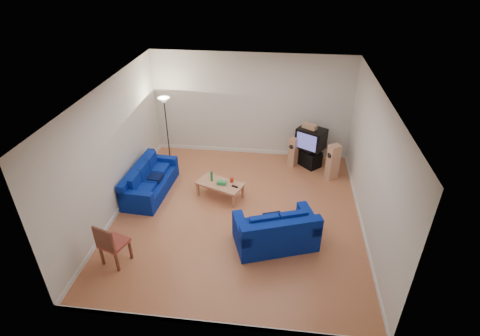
# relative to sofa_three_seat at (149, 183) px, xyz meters

# --- Properties ---
(room) EXTENTS (6.01, 6.51, 3.21)m
(room) POSITION_rel_sofa_three_seat_xyz_m (2.51, -0.67, 1.25)
(room) COLOR #974C2E
(room) RESTS_ON ground
(sofa_three_seat) EXTENTS (1.00, 2.07, 0.78)m
(sofa_three_seat) POSITION_rel_sofa_three_seat_xyz_m (0.00, 0.00, 0.00)
(sofa_three_seat) COLOR navy
(sofa_three_seat) RESTS_ON ground
(sofa_loveseat) EXTENTS (1.99, 1.51, 0.88)m
(sofa_loveseat) POSITION_rel_sofa_three_seat_xyz_m (3.48, -1.67, 0.04)
(sofa_loveseat) COLOR navy
(sofa_loveseat) RESTS_ON ground
(coffee_table) EXTENTS (1.33, 0.99, 0.43)m
(coffee_table) POSITION_rel_sofa_three_seat_xyz_m (1.95, 0.01, 0.09)
(coffee_table) COLOR tan
(coffee_table) RESTS_ON ground
(bottle) EXTENTS (0.07, 0.07, 0.27)m
(bottle) POSITION_rel_sofa_three_seat_xyz_m (1.71, 0.10, 0.28)
(bottle) COLOR #197233
(bottle) RESTS_ON coffee_table
(tissue_box) EXTENTS (0.24, 0.14, 0.10)m
(tissue_box) POSITION_rel_sofa_three_seat_xyz_m (2.00, -0.05, 0.19)
(tissue_box) COLOR green
(tissue_box) RESTS_ON coffee_table
(red_canister) EXTENTS (0.13, 0.13, 0.13)m
(red_canister) POSITION_rel_sofa_three_seat_xyz_m (2.24, 0.10, 0.21)
(red_canister) COLOR red
(red_canister) RESTS_ON coffee_table
(remote) EXTENTS (0.18, 0.12, 0.02)m
(remote) POSITION_rel_sofa_three_seat_xyz_m (2.35, -0.12, 0.15)
(remote) COLOR black
(remote) RESTS_ON coffee_table
(tv_stand) EXTENTS (0.88, 0.90, 0.49)m
(tv_stand) POSITION_rel_sofa_three_seat_xyz_m (4.29, 2.03, -0.04)
(tv_stand) COLOR black
(tv_stand) RESTS_ON ground
(av_receiver) EXTENTS (0.58, 0.57, 0.10)m
(av_receiver) POSITION_rel_sofa_three_seat_xyz_m (4.27, 2.01, 0.26)
(av_receiver) COLOR black
(av_receiver) RESTS_ON tv_stand
(television) EXTENTS (0.96, 0.89, 0.60)m
(television) POSITION_rel_sofa_three_seat_xyz_m (4.34, 1.99, 0.61)
(television) COLOR black
(television) RESTS_ON av_receiver
(centre_speaker) EXTENTS (0.45, 0.38, 0.15)m
(centre_speaker) POSITION_rel_sofa_three_seat_xyz_m (4.26, 2.02, 0.99)
(centre_speaker) COLOR tan
(centre_speaker) RESTS_ON television
(speaker_left) EXTENTS (0.32, 0.35, 0.93)m
(speaker_left) POSITION_rel_sofa_three_seat_xyz_m (3.85, 1.91, 0.18)
(speaker_left) COLOR tan
(speaker_left) RESTS_ON ground
(speaker_right) EXTENTS (0.39, 0.37, 1.05)m
(speaker_right) POSITION_rel_sofa_three_seat_xyz_m (4.95, 1.32, 0.24)
(speaker_right) COLOR tan
(speaker_right) RESTS_ON ground
(floor_lamp) EXTENTS (0.35, 0.35, 2.04)m
(floor_lamp) POSITION_rel_sofa_three_seat_xyz_m (0.06, 1.78, 1.39)
(floor_lamp) COLOR black
(floor_lamp) RESTS_ON ground
(dining_chair) EXTENTS (0.63, 0.63, 1.04)m
(dining_chair) POSITION_rel_sofa_three_seat_xyz_m (0.14, -2.67, 0.29)
(dining_chair) COLOR brown
(dining_chair) RESTS_ON ground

